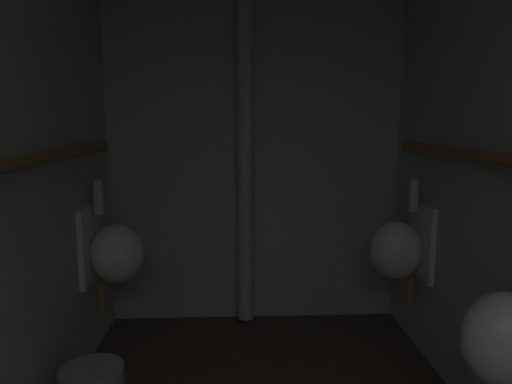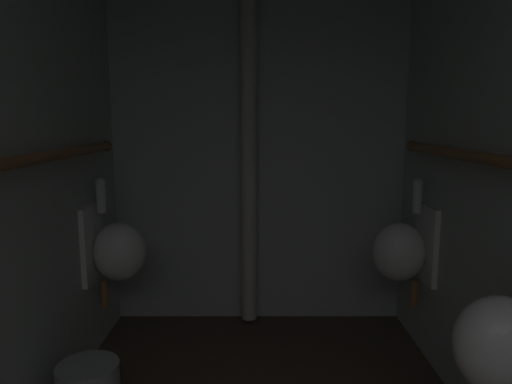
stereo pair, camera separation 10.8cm
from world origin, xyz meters
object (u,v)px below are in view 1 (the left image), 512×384
object	(u,v)px
standpipe_back_wall	(245,147)
urinal_right_mid	(512,336)
urinal_right_far	(400,248)
urinal_left_mid	(113,252)

from	to	relation	value
standpipe_back_wall	urinal_right_mid	bearing A→B (deg)	-60.33
urinal_right_mid	urinal_right_far	size ratio (longest dim) A/B	1.00
urinal_right_mid	urinal_right_far	bearing A→B (deg)	90.00
urinal_left_mid	urinal_right_mid	xyz separation A→B (m)	(1.64, -1.12, 0.00)
urinal_left_mid	urinal_right_mid	bearing A→B (deg)	-34.25
urinal_left_mid	urinal_right_far	distance (m)	1.64
urinal_left_mid	standpipe_back_wall	distance (m)	1.04
urinal_right_mid	standpipe_back_wall	xyz separation A→B (m)	(-0.89, 1.56, 0.56)
urinal_right_far	urinal_left_mid	bearing A→B (deg)	179.87
urinal_left_mid	urinal_right_far	size ratio (longest dim) A/B	1.00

